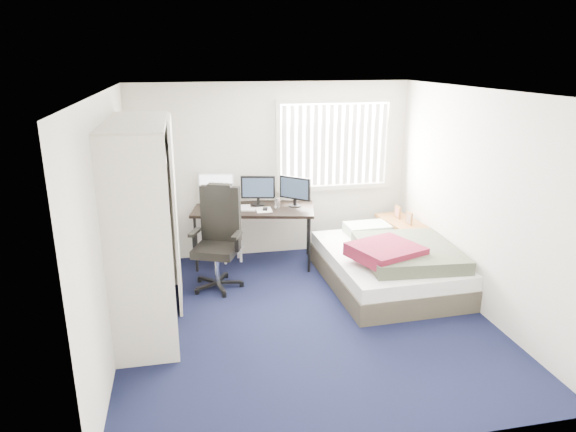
# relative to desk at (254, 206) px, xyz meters

# --- Properties ---
(ground) EXTENTS (4.20, 4.20, 0.00)m
(ground) POSITION_rel_desk_xyz_m (0.33, -1.75, -0.84)
(ground) COLOR black
(ground) RESTS_ON ground
(room_shell) EXTENTS (4.20, 4.20, 4.20)m
(room_shell) POSITION_rel_desk_xyz_m (0.33, -1.75, 0.67)
(room_shell) COLOR silver
(room_shell) RESTS_ON ground
(window_assembly) EXTENTS (1.72, 0.09, 1.32)m
(window_assembly) POSITION_rel_desk_xyz_m (1.23, 0.29, 0.76)
(window_assembly) COLOR white
(window_assembly) RESTS_ON ground
(closet) EXTENTS (0.64, 1.84, 2.22)m
(closet) POSITION_rel_desk_xyz_m (-1.34, -1.49, 0.52)
(closet) COLOR beige
(closet) RESTS_ON ground
(desk) EXTENTS (1.78, 1.11, 1.28)m
(desk) POSITION_rel_desk_xyz_m (0.00, 0.00, 0.00)
(desk) COLOR black
(desk) RESTS_ON ground
(office_chair) EXTENTS (0.80, 0.80, 1.30)m
(office_chair) POSITION_rel_desk_xyz_m (-0.56, -0.67, -0.34)
(office_chair) COLOR black
(office_chair) RESTS_ON ground
(footstool) EXTENTS (0.34, 0.28, 0.25)m
(footstool) POSITION_rel_desk_xyz_m (-0.32, 0.10, -0.64)
(footstool) COLOR white
(footstool) RESTS_ON ground
(nightstand) EXTENTS (0.52, 0.90, 0.77)m
(nightstand) POSITION_rel_desk_xyz_m (2.08, -0.33, -0.32)
(nightstand) COLOR brown
(nightstand) RESTS_ON ground
(bed) EXTENTS (1.58, 2.07, 0.67)m
(bed) POSITION_rel_desk_xyz_m (1.59, -1.11, -0.55)
(bed) COLOR #423C30
(bed) RESTS_ON ground
(pine_box) EXTENTS (0.44, 0.38, 0.28)m
(pine_box) POSITION_rel_desk_xyz_m (-1.32, -1.67, -0.70)
(pine_box) COLOR tan
(pine_box) RESTS_ON ground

